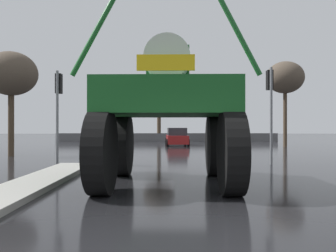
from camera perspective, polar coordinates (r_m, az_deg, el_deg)
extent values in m
plane|color=black|center=(22.89, 0.24, -4.15)|extent=(120.00, 120.00, 0.00)
cube|color=#9E9B93|center=(9.73, -22.07, -9.13)|extent=(1.28, 10.17, 0.15)
cylinder|color=black|center=(11.62, -7.39, -3.09)|extent=(0.55, 2.01, 2.00)
cylinder|color=black|center=(11.56, 7.72, -3.11)|extent=(0.55, 2.01, 2.00)
cylinder|color=black|center=(8.33, -10.86, -4.25)|extent=(0.55, 2.01, 2.00)
cylinder|color=black|center=(8.25, 10.36, -4.29)|extent=(0.55, 2.01, 2.00)
cube|color=#195B23|center=(9.83, -0.04, 4.24)|extent=(3.68, 4.17, 0.86)
cube|color=#154E1E|center=(10.36, 0.01, 9.48)|extent=(1.24, 1.16, 1.10)
cylinder|color=silver|center=(9.38, -0.12, 10.71)|extent=(1.21, 1.20, 1.17)
cylinder|color=#195B23|center=(8.48, -11.57, 15.16)|extent=(1.25, 0.16, 2.17)
cylinder|color=#195B23|center=(8.40, 11.03, 15.38)|extent=(1.21, 0.16, 2.19)
cube|color=yellow|center=(7.88, -0.38, 10.34)|extent=(1.30, 0.08, 0.36)
cube|color=maroon|center=(29.97, 1.46, -2.19)|extent=(1.85, 4.16, 0.70)
cube|color=#23282D|center=(29.80, 1.48, -0.92)|extent=(1.63, 2.15, 0.64)
cylinder|color=black|center=(31.28, -0.28, -2.53)|extent=(0.20, 0.61, 0.60)
cylinder|color=black|center=(31.39, 2.82, -2.52)|extent=(0.20, 0.61, 0.60)
cylinder|color=black|center=(28.58, -0.05, -2.75)|extent=(0.20, 0.61, 0.60)
cylinder|color=black|center=(28.71, 3.35, -2.74)|extent=(0.20, 0.61, 0.60)
cylinder|color=slate|center=(15.32, -17.67, 1.29)|extent=(0.11, 0.11, 3.96)
cube|color=black|center=(15.63, -17.43, 6.63)|extent=(0.24, 0.32, 0.84)
sphere|color=red|center=(15.85, -17.23, 7.52)|extent=(0.17, 0.17, 0.17)
sphere|color=#3C2403|center=(15.81, -17.23, 6.55)|extent=(0.17, 0.17, 0.17)
sphere|color=black|center=(15.78, -17.23, 5.58)|extent=(0.17, 0.17, 0.17)
cylinder|color=slate|center=(15.35, 16.53, 1.60)|extent=(0.11, 0.11, 4.12)
cube|color=black|center=(15.68, 16.29, 7.22)|extent=(0.24, 0.32, 0.84)
sphere|color=red|center=(15.89, 16.08, 8.10)|extent=(0.17, 0.17, 0.17)
sphere|color=#3C2403|center=(15.86, 16.09, 7.14)|extent=(0.17, 0.17, 0.17)
sphere|color=black|center=(15.82, 16.09, 6.17)|extent=(0.17, 0.17, 0.17)
cylinder|color=slate|center=(30.01, -8.51, 0.13)|extent=(0.11, 0.11, 3.49)
cube|color=black|center=(30.25, -8.45, 2.45)|extent=(0.24, 0.32, 0.84)
sphere|color=red|center=(30.45, -8.40, 2.94)|extent=(0.17, 0.17, 0.17)
sphere|color=#3C2403|center=(30.44, -8.40, 2.43)|extent=(0.17, 0.17, 0.17)
sphere|color=black|center=(30.43, -8.40, 1.93)|extent=(0.17, 0.17, 0.17)
cylinder|color=#473828|center=(20.79, -24.29, 0.32)|extent=(0.31, 0.31, 3.52)
ellipsoid|color=brown|center=(20.99, -24.28, 7.83)|extent=(2.81, 2.81, 2.39)
cylinder|color=#473828|center=(29.69, 18.61, 1.16)|extent=(0.30, 0.30, 4.54)
ellipsoid|color=brown|center=(29.95, 18.60, 7.54)|extent=(3.02, 3.02, 2.57)
cylinder|color=#473828|center=(38.63, -1.49, 1.02)|extent=(0.42, 0.42, 4.77)
ellipsoid|color=brown|center=(38.88, -1.49, 6.37)|extent=(3.54, 3.54, 3.01)
cube|color=#59595B|center=(38.48, -0.14, -1.86)|extent=(24.50, 0.24, 0.90)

